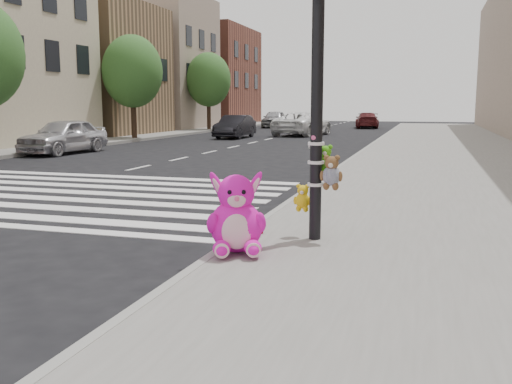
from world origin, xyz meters
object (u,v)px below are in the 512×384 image
at_px(car_silver_far, 64,136).
at_px(car_white_near, 303,124).
at_px(signal_pole, 319,120).
at_px(red_teddy, 260,227).
at_px(car_dark_far, 235,127).
at_px(pink_bunny, 236,219).

height_order(car_silver_far, car_white_near, car_white_near).
distance_m(signal_pole, car_silver_far, 17.27).
xyz_separation_m(red_teddy, car_silver_far, (-11.60, 11.87, 0.47)).
relative_size(car_silver_far, car_white_near, 0.79).
xyz_separation_m(car_silver_far, car_dark_far, (3.17, 11.70, -0.04)).
xyz_separation_m(pink_bunny, car_white_near, (-5.31, 28.54, 0.16)).
height_order(car_dark_far, car_white_near, car_white_near).
height_order(red_teddy, car_silver_far, car_silver_far).
relative_size(pink_bunny, car_white_near, 0.20).
distance_m(pink_bunny, red_teddy, 1.14).
xyz_separation_m(pink_bunny, car_silver_far, (-11.61, 12.96, 0.14)).
bearing_deg(car_dark_far, pink_bunny, -71.52).
bearing_deg(car_white_near, red_teddy, 110.46).
bearing_deg(car_silver_far, pink_bunny, -44.78).
bearing_deg(red_teddy, signal_pole, -22.52).
relative_size(car_dark_far, car_white_near, 0.77).
bearing_deg(car_dark_far, red_teddy, -70.74).
bearing_deg(car_dark_far, car_silver_far, -105.58).
xyz_separation_m(signal_pole, car_dark_far, (-9.26, 23.64, -1.09)).
height_order(signal_pole, car_dark_far, signal_pole).
relative_size(pink_bunny, car_silver_far, 0.25).
height_order(signal_pole, pink_bunny, signal_pole).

